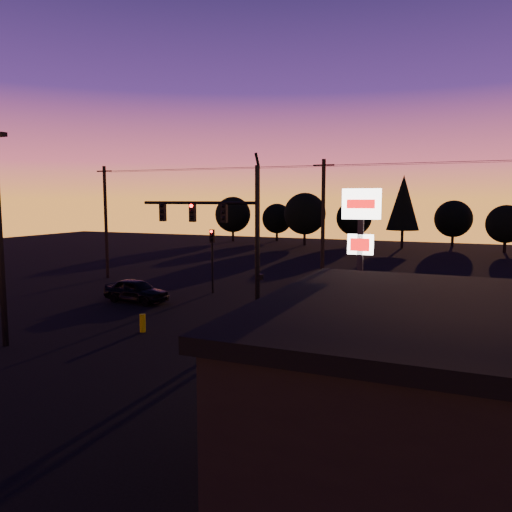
{
  "coord_description": "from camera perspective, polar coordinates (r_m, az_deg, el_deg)",
  "views": [
    {
      "loc": [
        10.91,
        -18.23,
        6.39
      ],
      "look_at": [
        1.0,
        5.0,
        3.5
      ],
      "focal_mm": 35.0,
      "sensor_mm": 36.0,
      "label": 1
    }
  ],
  "objects": [
    {
      "name": "bollard",
      "position": [
        24.88,
        -12.83,
        -7.49
      ],
      "size": [
        0.29,
        0.29,
        0.87
      ],
      "primitive_type": "cylinder",
      "color": "#CFCE01",
      "rests_on": "ground"
    },
    {
      "name": "traffic_signal_mast",
      "position": [
        24.84,
        -3.25,
        3.16
      ],
      "size": [
        6.79,
        0.52,
        8.58
      ],
      "color": "black",
      "rests_on": "ground"
    },
    {
      "name": "tree_0",
      "position": [
        75.79,
        -2.66,
        4.76
      ],
      "size": [
        5.36,
        5.36,
        6.74
      ],
      "color": "black",
      "rests_on": "ground"
    },
    {
      "name": "secondary_signal",
      "position": [
        33.89,
        -5.04,
        0.53
      ],
      "size": [
        0.3,
        0.31,
        4.35
      ],
      "color": "black",
      "rests_on": "ground"
    },
    {
      "name": "suv_parked",
      "position": [
        16.14,
        10.82,
        -14.4
      ],
      "size": [
        2.86,
        4.99,
        1.31
      ],
      "primitive_type": "imported",
      "rotation": [
        0.0,
        0.0,
        0.15
      ],
      "color": "black",
      "rests_on": "ground"
    },
    {
      "name": "car_left",
      "position": [
        31.98,
        -13.53,
        -3.86
      ],
      "size": [
        4.4,
        2.09,
        1.45
      ],
      "primitive_type": "imported",
      "rotation": [
        0.0,
        0.0,
        1.48
      ],
      "color": "black",
      "rests_on": "ground"
    },
    {
      "name": "lane_arrow",
      "position": [
        23.34,
        -4.4,
        -9.36
      ],
      "size": [
        1.2,
        3.1,
        0.01
      ],
      "color": "beige",
      "rests_on": "ground"
    },
    {
      "name": "tree_6",
      "position": [
        66.42,
        26.65,
        3.28
      ],
      "size": [
        4.54,
        4.54,
        5.71
      ],
      "color": "black",
      "rests_on": "ground"
    },
    {
      "name": "utility_pole_1",
      "position": [
        33.48,
        7.65,
        3.39
      ],
      "size": [
        1.4,
        0.26,
        9.0
      ],
      "color": "black",
      "rests_on": "ground"
    },
    {
      "name": "ground",
      "position": [
        22.18,
        -7.59,
        -10.27
      ],
      "size": [
        120.0,
        120.0,
        0.0
      ],
      "primitive_type": "plane",
      "color": "black",
      "rests_on": "ground"
    },
    {
      "name": "tree_2",
      "position": [
        69.48,
        5.6,
        4.83
      ],
      "size": [
        5.77,
        5.78,
        7.26
      ],
      "color": "black",
      "rests_on": "ground"
    },
    {
      "name": "tree_4",
      "position": [
        67.69,
        16.48,
        5.87
      ],
      "size": [
        4.18,
        4.18,
        9.5
      ],
      "color": "black",
      "rests_on": "ground"
    },
    {
      "name": "pylon_sign",
      "position": [
        20.16,
        11.87,
        2.19
      ],
      "size": [
        1.5,
        0.28,
        6.8
      ],
      "color": "black",
      "rests_on": "ground"
    },
    {
      "name": "tree_3",
      "position": [
        71.84,
        11.14,
        4.3
      ],
      "size": [
        4.95,
        4.95,
        6.22
      ],
      "color": "black",
      "rests_on": "ground"
    },
    {
      "name": "car_right",
      "position": [
        26.78,
        13.97,
        -5.88
      ],
      "size": [
        5.37,
        3.59,
        1.45
      ],
      "primitive_type": "imported",
      "rotation": [
        0.0,
        0.0,
        -1.92
      ],
      "color": "black",
      "rests_on": "ground"
    },
    {
      "name": "power_wires",
      "position": [
        33.51,
        7.76,
        10.19
      ],
      "size": [
        36.0,
        1.22,
        0.07
      ],
      "color": "black",
      "rests_on": "ground"
    },
    {
      "name": "tree_1",
      "position": [
        76.2,
        2.41,
        4.3
      ],
      "size": [
        4.54,
        4.54,
        5.71
      ],
      "color": "black",
      "rests_on": "ground"
    },
    {
      "name": "tree_5",
      "position": [
        72.3,
        21.63,
        3.97
      ],
      "size": [
        4.95,
        4.95,
        6.22
      ],
      "color": "black",
      "rests_on": "ground"
    },
    {
      "name": "utility_pole_0",
      "position": [
        42.02,
        -16.78,
        3.8
      ],
      "size": [
        1.4,
        0.26,
        9.0
      ],
      "color": "black",
      "rests_on": "ground"
    }
  ]
}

